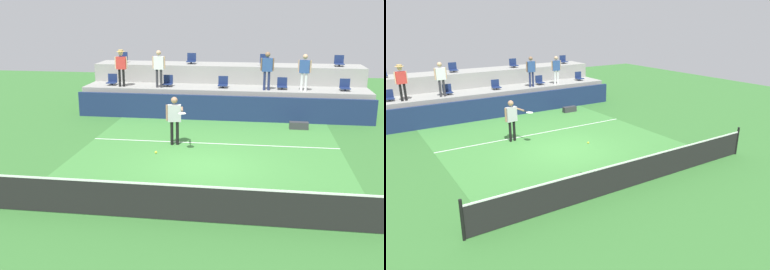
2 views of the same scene
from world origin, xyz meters
The scene contains 23 objects.
ground_plane centered at (0.00, 0.00, 0.00)m, with size 40.00×40.00×0.00m, color #336B2D.
court_inner_paint centered at (0.00, 1.00, 0.00)m, with size 9.00×10.00×0.01m, color #3D7F38.
court_service_line centered at (0.00, 2.40, 0.01)m, with size 9.00×0.06×0.00m, color white.
tennis_net centered at (0.00, -4.00, 0.50)m, with size 10.48×0.08×1.07m.
sponsor_backboard centered at (0.00, 6.00, 0.55)m, with size 13.00×0.16×1.10m, color navy.
seating_tier_lower centered at (0.00, 7.30, 0.62)m, with size 13.00×1.80×1.25m, color gray.
seating_tier_upper centered at (0.00, 9.10, 1.05)m, with size 13.00×1.80×2.10m, color gray.
stadium_chair_lower_far_left centered at (-5.31, 7.23, 1.46)m, with size 0.44×0.40×0.52m.
stadium_chair_lower_left centered at (-2.62, 7.23, 1.46)m, with size 0.44×0.40×0.52m.
stadium_chair_lower_center centered at (-0.05, 7.23, 1.46)m, with size 0.44×0.40×0.52m.
stadium_chair_lower_right centered at (2.62, 7.23, 1.46)m, with size 0.44×0.40×0.52m.
stadium_chair_lower_far_right centered at (5.34, 7.23, 1.46)m, with size 0.44×0.40×0.52m.
stadium_chair_upper_far_left centered at (-5.28, 9.03, 2.31)m, with size 0.44×0.40×0.52m.
stadium_chair_upper_left centered at (-1.78, 9.03, 2.31)m, with size 0.44×0.40×0.52m.
stadium_chair_upper_right centered at (1.80, 9.03, 2.31)m, with size 0.44×0.40×0.52m.
stadium_chair_upper_far_right centered at (5.30, 9.03, 2.31)m, with size 0.44×0.40×0.52m.
tennis_player centered at (-1.35, 2.04, 1.08)m, with size 0.89×1.18×1.76m.
spectator_with_hat centered at (-4.72, 6.85, 2.28)m, with size 0.58×0.45×1.69m.
spectator_leaning_on_rail centered at (-2.95, 6.85, 2.27)m, with size 0.59×0.24×1.69m.
spectator_in_grey centered at (1.91, 6.85, 2.27)m, with size 0.59×0.23×1.69m.
spectator_in_white centered at (3.52, 6.85, 2.21)m, with size 0.57×0.27×1.61m.
tennis_ball centered at (-0.91, -2.91, 1.30)m, with size 0.07×0.07×0.07m.
equipment_bag centered at (3.26, 4.97, 0.15)m, with size 0.76×0.28×0.30m, color #333338.
Camera 1 is at (1.58, -13.68, 4.83)m, focal length 43.12 mm.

